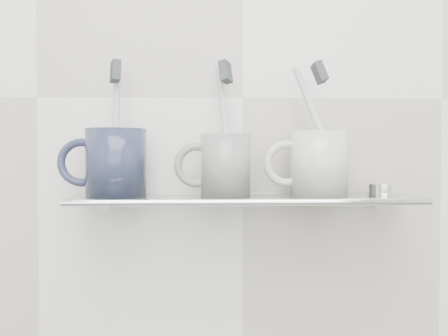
{
  "coord_description": "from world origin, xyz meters",
  "views": [
    {
      "loc": [
        -0.06,
        0.31,
        1.16
      ],
      "look_at": [
        -0.03,
        1.04,
        1.14
      ],
      "focal_mm": 40.0,
      "sensor_mm": 36.0,
      "label": 1
    }
  ],
  "objects_px": {
    "shelf_glass": "(246,199)",
    "mug_center": "(226,165)",
    "mug_right": "(319,163)",
    "mug_left": "(116,162)"
  },
  "relations": [
    {
      "from": "shelf_glass",
      "to": "mug_center",
      "type": "xyz_separation_m",
      "value": [
        -0.03,
        0.0,
        0.05
      ]
    },
    {
      "from": "shelf_glass",
      "to": "mug_center",
      "type": "height_order",
      "value": "mug_center"
    },
    {
      "from": "mug_center",
      "to": "shelf_glass",
      "type": "bearing_deg",
      "value": -15.42
    },
    {
      "from": "mug_center",
      "to": "mug_right",
      "type": "relative_size",
      "value": 0.95
    },
    {
      "from": "mug_left",
      "to": "mug_right",
      "type": "relative_size",
      "value": 1.03
    },
    {
      "from": "shelf_glass",
      "to": "mug_left",
      "type": "bearing_deg",
      "value": 178.48
    },
    {
      "from": "mug_left",
      "to": "mug_right",
      "type": "bearing_deg",
      "value": -2.35
    },
    {
      "from": "mug_left",
      "to": "mug_right",
      "type": "distance_m",
      "value": 0.3
    },
    {
      "from": "mug_left",
      "to": "mug_center",
      "type": "height_order",
      "value": "mug_left"
    },
    {
      "from": "shelf_glass",
      "to": "mug_left",
      "type": "xyz_separation_m",
      "value": [
        -0.19,
        0.0,
        0.05
      ]
    }
  ]
}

